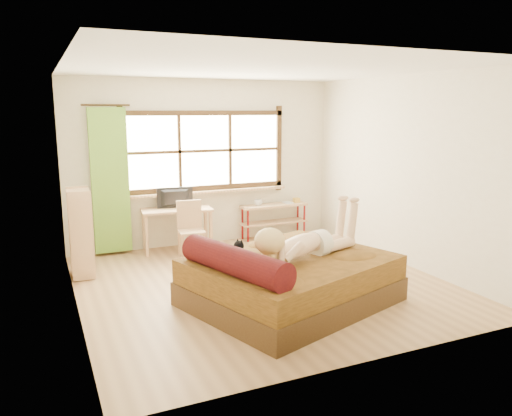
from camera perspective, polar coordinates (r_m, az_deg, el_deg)
name	(u,v)px	position (r m, az deg, el deg)	size (l,w,h in m)	color
floor	(262,283)	(6.54, 0.64, -8.59)	(4.50, 4.50, 0.00)	#9E754C
ceiling	(262,68)	(6.18, 0.70, 15.72)	(4.50, 4.50, 0.00)	white
wall_back	(205,163)	(8.30, -5.84, 5.15)	(4.50, 4.50, 0.00)	silver
wall_front	(373,214)	(4.30, 13.25, -0.64)	(4.50, 4.50, 0.00)	silver
wall_left	(70,192)	(5.67, -20.49, 1.74)	(4.50, 4.50, 0.00)	silver
wall_right	(405,171)	(7.43, 16.69, 4.05)	(4.50, 4.50, 0.00)	silver
window	(206,153)	(8.26, -5.79, 6.23)	(2.80, 0.16, 1.46)	#FFEDBF
curtain	(110,181)	(7.86, -16.33, 2.96)	(0.55, 0.10, 2.20)	#5D9829
bed	(288,279)	(5.81, 3.65, -8.12)	(2.60, 2.33, 0.82)	#331C0F
woman	(305,230)	(5.71, 5.66, -2.48)	(1.52, 0.43, 0.65)	#DFB490
kitten	(229,251)	(5.53, -3.05, -4.98)	(0.33, 0.13, 0.26)	black
desk	(177,214)	(7.97, -9.04, -0.71)	(1.14, 0.62, 0.68)	tan
monitor	(175,198)	(7.97, -9.19, 1.14)	(0.57, 0.07, 0.33)	black
chair	(190,226)	(7.67, -7.51, -2.01)	(0.42, 0.42, 0.85)	tan
pipe_shelf	(274,213)	(8.72, 2.12, -0.59)	(1.19, 0.31, 0.67)	tan
cup	(258,203)	(8.55, 0.25, 0.61)	(0.13, 0.13, 0.10)	gray
book	(284,203)	(8.77, 3.23, 0.58)	(0.15, 0.20, 0.02)	gray
bookshelf	(81,232)	(7.07, -19.39, -2.64)	(0.31, 0.52, 1.18)	tan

